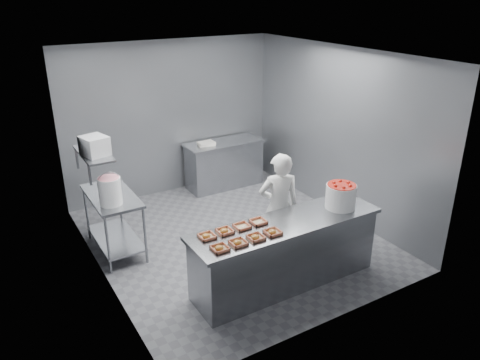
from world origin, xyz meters
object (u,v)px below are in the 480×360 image
tray_4 (207,236)px  tray_5 (225,231)px  tray_2 (256,237)px  tray_3 (273,232)px  back_counter (224,164)px  appliance (95,146)px  tray_0 (220,248)px  glaze_bucket (110,190)px  worker (279,207)px  tray_1 (238,243)px  strawberry_tub (341,195)px  tray_7 (258,222)px  tray_6 (242,226)px  prep_table (113,214)px  service_counter (285,253)px

tray_4 → tray_5: bearing=0.0°
tray_2 → tray_3: (0.24, 0.00, 0.00)m
back_counter → appliance: appliance is taller
tray_0 → glaze_bucket: 1.94m
worker → tray_1: bearing=54.0°
strawberry_tub → glaze_bucket: (-2.59, 1.67, 0.03)m
tray_4 → tray_5: 0.24m
tray_2 → tray_7: size_ratio=1.00×
tray_5 → tray_7: bearing=0.0°
glaze_bucket → tray_1: bearing=-62.7°
tray_6 → worker: worker is taller
prep_table → worker: bearing=-34.6°
service_counter → worker: size_ratio=1.65×
tray_2 → tray_0: bearing=180.0°
service_counter → strawberry_tub: strawberry_tub is taller
tray_0 → worker: worker is taller
tray_1 → tray_3: (0.48, 0.00, 0.00)m
prep_table → tray_5: 2.01m
glaze_bucket → tray_2: bearing=-57.0°
tray_4 → service_counter: bearing=-8.6°
tray_0 → tray_5: bearing=52.9°
tray_4 → tray_6: tray_4 is taller
tray_5 → prep_table: bearing=115.2°
service_counter → tray_4: 1.16m
service_counter → tray_2: (-0.57, -0.16, 0.47)m
tray_2 → appliance: 2.48m
tray_1 → strawberry_tub: strawberry_tub is taller
tray_0 → worker: bearing=29.3°
tray_7 → tray_3: bearing=-90.5°
back_counter → tray_6: bearing=-115.3°
glaze_bucket → tray_5: bearing=-57.9°
tray_5 → strawberry_tub: (1.66, -0.18, 0.15)m
strawberry_tub → appliance: 3.32m
strawberry_tub → tray_5: bearing=173.7°
prep_table → tray_7: (1.33, -1.79, 0.33)m
back_counter → tray_1: 3.84m
tray_2 → tray_7: bearing=52.6°
prep_table → glaze_bucket: glaze_bucket is taller
tray_1 → tray_5: (0.00, 0.32, 0.00)m
tray_5 → tray_6: (0.24, 0.00, -0.00)m
tray_5 → glaze_bucket: (-0.93, 1.49, 0.18)m
back_counter → tray_3: tray_3 is taller
tray_2 → tray_1: bearing=180.0°
service_counter → tray_0: size_ratio=13.88×
tray_0 → tray_4: 0.32m
tray_3 → tray_7: tray_3 is taller
tray_0 → tray_3: 0.72m
tray_3 → glaze_bucket: glaze_bucket is taller
service_counter → tray_1: (-0.81, -0.16, 0.47)m
tray_1 → tray_4: size_ratio=1.00×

